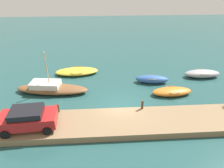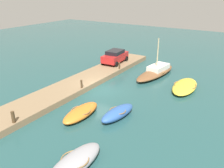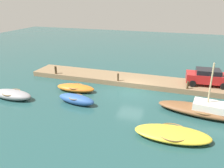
{
  "view_description": "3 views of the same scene",
  "coord_description": "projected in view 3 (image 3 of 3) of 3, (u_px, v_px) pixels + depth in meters",
  "views": [
    {
      "loc": [
        -1.66,
        -14.1,
        10.47
      ],
      "look_at": [
        -0.58,
        3.16,
        0.59
      ],
      "focal_mm": 31.53,
      "sensor_mm": 36.0,
      "label": 1
    },
    {
      "loc": [
        17.51,
        12.55,
        9.22
      ],
      "look_at": [
        0.82,
        1.82,
        1.25
      ],
      "focal_mm": 38.13,
      "sensor_mm": 36.0,
      "label": 2
    },
    {
      "loc": [
        -4.79,
        20.12,
        8.64
      ],
      "look_at": [
        1.4,
        1.77,
        1.21
      ],
      "focal_mm": 36.24,
      "sensor_mm": 36.0,
      "label": 3
    }
  ],
  "objects": [
    {
      "name": "rowboat_blue",
      "position": [
        76.0,
        99.0,
        19.53
      ],
      "size": [
        3.62,
        1.64,
        0.81
      ],
      "rotation": [
        0.0,
        0.0,
        -0.13
      ],
      "color": "#2D569E",
      "rests_on": "ground_plane"
    },
    {
      "name": "motorboat_yellow",
      "position": [
        172.0,
        134.0,
        14.75
      ],
      "size": [
        5.04,
        2.37,
        0.61
      ],
      "rotation": [
        0.0,
        0.0,
        0.06
      ],
      "color": "gold",
      "rests_on": "ground_plane"
    },
    {
      "name": "parked_car",
      "position": [
        208.0,
        77.0,
        22.17
      ],
      "size": [
        4.1,
        2.29,
        1.6
      ],
      "rotation": [
        0.0,
        0.0,
        0.07
      ],
      "color": "#B21E1E",
      "rests_on": "dock_platform"
    },
    {
      "name": "sailboat_brown",
      "position": [
        205.0,
        110.0,
        17.55
      ],
      "size": [
        7.28,
        2.79,
        4.26
      ],
      "rotation": [
        0.0,
        0.0,
        -0.12
      ],
      "color": "brown",
      "rests_on": "ground_plane"
    },
    {
      "name": "mooring_post_mid_west",
      "position": [
        118.0,
        77.0,
        23.4
      ],
      "size": [
        0.19,
        0.19,
        0.8
      ],
      "primitive_type": "cylinder",
      "color": "#47331E",
      "rests_on": "dock_platform"
    },
    {
      "name": "rowboat_orange",
      "position": [
        76.0,
        88.0,
        22.18
      ],
      "size": [
        3.93,
        1.65,
        0.68
      ],
      "rotation": [
        0.0,
        0.0,
        0.04
      ],
      "color": "orange",
      "rests_on": "ground_plane"
    },
    {
      "name": "rowboat_grey",
      "position": [
        12.0,
        94.0,
        20.49
      ],
      "size": [
        4.04,
        1.59,
        0.82
      ],
      "rotation": [
        0.0,
        0.0,
        -0.01
      ],
      "color": "#939399",
      "rests_on": "ground_plane"
    },
    {
      "name": "dock_platform",
      "position": [
        137.0,
        81.0,
        24.36
      ],
      "size": [
        23.98,
        3.27,
        0.52
      ],
      "primitive_type": "cube",
      "color": "#846B4C",
      "rests_on": "ground_plane"
    },
    {
      "name": "mooring_post_mid_east",
      "position": [
        56.0,
        70.0,
        25.6
      ],
      "size": [
        0.24,
        0.24,
        0.86
      ],
      "primitive_type": "cylinder",
      "color": "#47331E",
      "rests_on": "dock_platform"
    },
    {
      "name": "mooring_post_west",
      "position": [
        188.0,
        85.0,
        21.35
      ],
      "size": [
        0.2,
        0.2,
        0.74
      ],
      "primitive_type": "cylinder",
      "color": "#47331E",
      "rests_on": "dock_platform"
    },
    {
      "name": "ground_plane",
      "position": [
        131.0,
        91.0,
        22.32
      ],
      "size": [
        84.0,
        84.0,
        0.0
      ],
      "primitive_type": "plane",
      "color": "#234C4C"
    }
  ]
}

